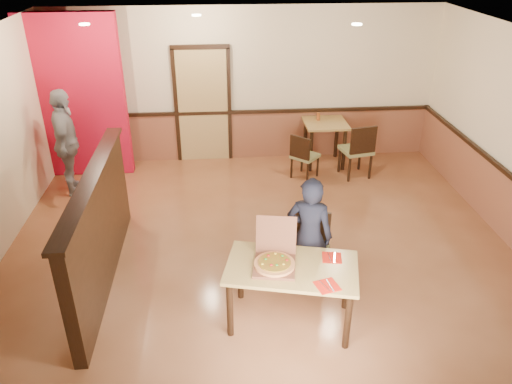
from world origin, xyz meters
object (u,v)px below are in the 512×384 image
at_px(condiment, 318,116).
at_px(diner, 309,236).
at_px(side_chair_left, 303,155).
at_px(side_table, 325,132).
at_px(pizza_box, 275,260).
at_px(main_table, 291,275).
at_px(side_chair_right, 358,149).
at_px(passerby, 67,143).
at_px(diner_chair, 309,246).

bearing_deg(condiment, diner, -102.42).
distance_m(side_chair_left, diner, 3.09).
xyz_separation_m(side_table, condiment, (-0.12, 0.11, 0.25)).
distance_m(pizza_box, condiment, 4.47).
distance_m(main_table, diner, 0.65).
xyz_separation_m(main_table, side_chair_right, (1.69, 3.58, -0.10)).
relative_size(side_chair_left, side_chair_right, 0.83).
relative_size(pizza_box, condiment, 4.01).
height_order(side_table, passerby, passerby).
bearing_deg(side_chair_left, main_table, 120.59).
xyz_separation_m(main_table, pizza_box, (-0.18, 0.04, 0.17)).
relative_size(diner_chair, passerby, 0.52).
xyz_separation_m(side_chair_right, side_table, (-0.47, 0.62, 0.10)).
relative_size(main_table, pizza_box, 2.64).
bearing_deg(diner_chair, side_chair_left, 102.55).
bearing_deg(main_table, pizza_box, -179.25).
xyz_separation_m(diner, pizza_box, (-0.47, -0.53, 0.05)).
relative_size(side_chair_right, pizza_box, 1.70).
distance_m(main_table, side_chair_left, 3.69).
bearing_deg(diner, side_chair_left, -77.77).
height_order(side_chair_left, diner, diner).
bearing_deg(side_chair_right, side_table, -65.26).
relative_size(main_table, diner_chair, 1.66).
height_order(diner, passerby, passerby).
bearing_deg(side_table, passerby, -169.38).
height_order(main_table, side_chair_left, side_chair_left).
xyz_separation_m(diner_chair, passerby, (-3.48, 2.67, 0.38)).
bearing_deg(passerby, main_table, -147.20).
height_order(side_chair_right, condiment, side_chair_right).
distance_m(main_table, pizza_box, 0.25).
distance_m(diner_chair, pizza_box, 0.89).
distance_m(side_chair_right, pizza_box, 4.02).
height_order(diner_chair, diner, diner).
bearing_deg(passerby, side_chair_right, -97.84).
bearing_deg(diner, pizza_box, 69.29).
bearing_deg(side_chair_right, main_table, 52.63).
relative_size(side_chair_right, passerby, 0.56).
distance_m(diner_chair, passerby, 4.41).
height_order(side_table, pizza_box, pizza_box).
height_order(passerby, condiment, passerby).
distance_m(main_table, side_table, 4.38).
bearing_deg(diner_chair, side_chair_right, 85.17).
bearing_deg(condiment, diner_chair, -102.25).
bearing_deg(side_table, condiment, 136.00).
xyz_separation_m(main_table, passerby, (-3.16, 3.38, 0.25)).
bearing_deg(condiment, pizza_box, -106.79).
bearing_deg(diner_chair, passerby, 163.07).
relative_size(side_table, diner, 0.55).
height_order(diner_chair, side_chair_right, side_chair_right).
distance_m(diner_chair, side_chair_left, 2.93).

